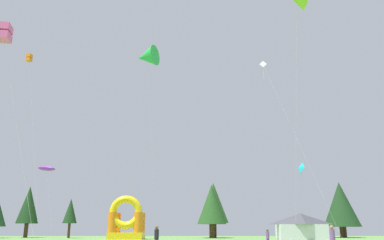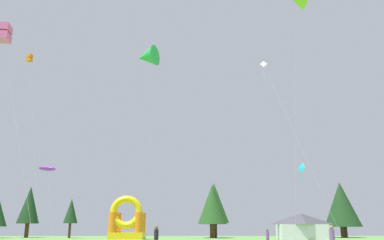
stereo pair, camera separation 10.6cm
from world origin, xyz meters
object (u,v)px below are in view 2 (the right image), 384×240
Objects in this scene: person_near_camera at (268,237)px; person_far_side at (156,237)px; kite_orange_box at (30,59)px; inflatable_yellow_castle at (127,223)px; kite_pink_box at (2,33)px; person_midfield at (332,238)px; kite_purple_parafoil at (47,169)px; festival_tent at (302,226)px; kite_cyan_diamond at (301,168)px; kite_green_delta at (147,57)px; kite_white_diamond at (265,68)px.

person_far_side is at bearing -2.93° from person_near_camera.
inflatable_yellow_castle is at bearing 62.21° from kite_orange_box.
person_midfield is at bearing 10.10° from kite_pink_box.
kite_orange_box is 11.97× the size of person_far_side.
festival_tent is (35.02, 12.09, -6.99)m from kite_purple_parafoil.
kite_cyan_diamond is at bearing 48.46° from kite_pink_box.
kite_green_delta reaches higher than kite_purple_parafoil.
person_midfield is 0.26× the size of festival_tent.
kite_white_diamond is at bearing -120.02° from person_midfield.
kite_cyan_diamond is 20.38m from person_near_camera.
kite_purple_parafoil is 0.69× the size of kite_pink_box.
person_midfield is at bearing 91.38° from person_far_side.
kite_orange_box is at bearing 168.83° from kite_green_delta.
kite_purple_parafoil is 0.97× the size of kite_cyan_diamond.
person_far_side is (-11.15, 3.44, -0.01)m from person_midfield.
kite_green_delta is at bearing -74.17° from person_midfield.
festival_tent is (4.87, 2.43, -24.78)m from kite_white_diamond.
kite_green_delta reaches higher than kite_pink_box.
kite_purple_parafoil is at bearing 102.97° from kite_pink_box.
person_midfield is at bearing -42.56° from kite_purple_parafoil.
festival_tent reaches higher than person_near_camera.
kite_cyan_diamond is 5.28× the size of person_far_side.
kite_orange_box is at bearing -154.47° from kite_white_diamond.
kite_orange_box is 34.51m from person_near_camera.
kite_green_delta is at bearing 71.64° from kite_pink_box.
kite_pink_box is 24.92m from person_near_camera.
person_near_camera is 0.88× the size of person_far_side.
kite_cyan_diamond is 39.26m from kite_pink_box.
kite_cyan_diamond is at bearing -75.33° from kite_white_diamond.
kite_cyan_diamond is 5.25× the size of person_midfield.
person_midfield is (2.31, -8.77, 0.14)m from person_near_camera.
kite_cyan_diamond is at bearing 1.99° from kite_purple_parafoil.
kite_orange_box is 2.27× the size of kite_cyan_diamond.
kite_white_diamond is (17.10, 17.95, 6.23)m from kite_green_delta.
person_near_camera is at bearing 34.64° from kite_pink_box.
festival_tent is at bearing -144.92° from person_near_camera.
kite_pink_box reaches higher than person_midfield.
kite_green_delta is 11.80× the size of person_far_side.
kite_pink_box is at bearing -125.38° from festival_tent.
kite_white_diamond is 42.83m from person_midfield.
person_near_camera is at bearing -33.30° from kite_green_delta.
person_far_side is (2.49, -12.77, -19.37)m from kite_green_delta.
person_midfield is 41.93m from inflatable_yellow_castle.
festival_tent is at bearing -2.36° from inflatable_yellow_castle.
person_far_side is at bearing -42.62° from kite_orange_box.
kite_pink_box is at bearing -77.03° from kite_purple_parafoil.
inflatable_yellow_castle is at bearing 87.37° from kite_pink_box.
kite_cyan_diamond is at bearing -126.76° from person_midfield.
kite_cyan_diamond is at bearing 161.36° from person_far_side.
person_near_camera is (-5.76, -25.40, -25.74)m from kite_white_diamond.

